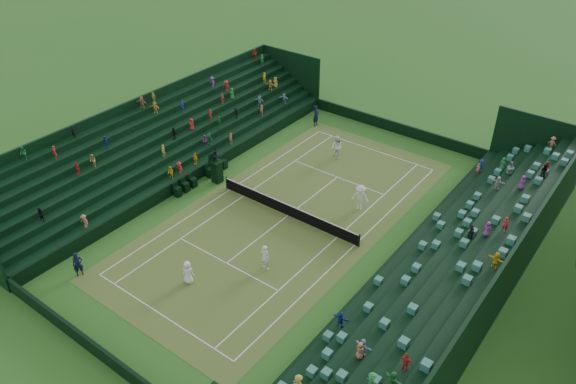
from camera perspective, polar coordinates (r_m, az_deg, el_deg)
name	(u,v)px	position (r m, az deg, el deg)	size (l,w,h in m)	color
ground	(288,216)	(39.51, 0.00, -2.42)	(160.00, 160.00, 0.00)	#2B6A21
court_surface	(288,216)	(39.50, 0.00, -2.41)	(12.97, 26.77, 0.01)	#326822
perimeter_wall_north	(396,127)	(51.00, 10.89, 6.47)	(17.17, 0.20, 1.00)	black
perimeter_wall_south	(101,353)	(31.29, -18.49, -15.28)	(17.17, 0.20, 1.00)	black
perimeter_wall_east	(397,257)	(35.81, 10.97, -6.53)	(0.20, 31.77, 1.00)	black
perimeter_wall_west	(201,172)	(44.01, -8.86, 2.05)	(0.20, 31.77, 1.00)	black
north_grandstand	(463,272)	(34.11, 17.40, -7.73)	(6.60, 32.00, 4.90)	black
south_grandstand	(162,144)	(46.26, -12.66, 4.76)	(6.60, 32.00, 4.90)	black
tennis_net	(288,210)	(39.20, 0.00, -1.80)	(11.67, 0.10, 1.06)	black
umpire_chair	(217,169)	(42.97, -7.27, 2.38)	(0.86, 0.86, 2.70)	black
courtside_chairs	(201,177)	(43.52, -8.79, 1.52)	(0.50, 5.47, 1.08)	black
player_near_west	(188,272)	(34.21, -10.14, -8.03)	(0.77, 0.50, 1.58)	white
player_near_east	(265,257)	(34.59, -2.34, -6.63)	(0.66, 0.43, 1.80)	white
player_far_west	(337,147)	(46.04, 4.97, 4.54)	(0.96, 0.74, 1.97)	white
player_far_east	(360,197)	(39.98, 7.33, -0.54)	(1.27, 0.73, 1.96)	white
line_judge_north	(316,116)	(51.20, 2.87, 7.76)	(0.71, 0.47, 1.95)	black
line_judge_south	(78,264)	(36.44, -20.57, -6.89)	(0.61, 0.40, 1.68)	black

